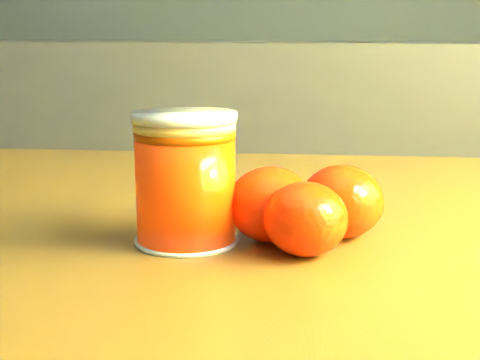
# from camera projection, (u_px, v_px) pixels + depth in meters

# --- Properties ---
(kitchen_counter) EXTENTS (3.15, 0.60, 0.90)m
(kitchen_counter) POSITION_uv_depth(u_px,v_px,m) (109.00, 183.00, 2.16)
(kitchen_counter) COLOR #515156
(kitchen_counter) RESTS_ON ground
(table) EXTENTS (1.11, 0.86, 0.75)m
(table) POSITION_uv_depth(u_px,v_px,m) (275.00, 320.00, 0.63)
(table) COLOR brown
(table) RESTS_ON ground
(juice_glass) EXTENTS (0.08, 0.08, 0.10)m
(juice_glass) POSITION_uv_depth(u_px,v_px,m) (186.00, 179.00, 0.54)
(juice_glass) COLOR #FB3605
(juice_glass) RESTS_ON table
(orange_front) EXTENTS (0.08, 0.08, 0.06)m
(orange_front) POSITION_uv_depth(u_px,v_px,m) (271.00, 204.00, 0.54)
(orange_front) COLOR #FF2C05
(orange_front) RESTS_ON table
(orange_back) EXTENTS (0.08, 0.08, 0.06)m
(orange_back) POSITION_uv_depth(u_px,v_px,m) (342.00, 201.00, 0.55)
(orange_back) COLOR #FF2C05
(orange_back) RESTS_ON table
(orange_extra) EXTENTS (0.07, 0.07, 0.06)m
(orange_extra) POSITION_uv_depth(u_px,v_px,m) (306.00, 219.00, 0.51)
(orange_extra) COLOR #FF2C05
(orange_extra) RESTS_ON table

